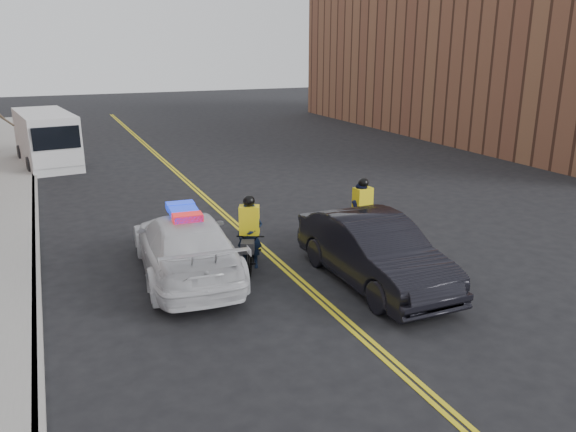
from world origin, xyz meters
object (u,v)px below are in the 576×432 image
at_px(police_cruiser, 186,245).
at_px(cyclist_near, 250,243).
at_px(cyclist_far, 362,218).
at_px(dark_sedan, 374,251).
at_px(cargo_van, 47,140).

height_order(police_cruiser, cyclist_near, cyclist_near).
relative_size(police_cruiser, cyclist_far, 2.86).
distance_m(police_cruiser, dark_sedan, 4.69).
bearing_deg(police_cruiser, cyclist_far, -172.22).
xyz_separation_m(police_cruiser, cyclist_near, (1.66, -0.13, -0.13)).
bearing_deg(cyclist_far, cargo_van, 110.41).
bearing_deg(cyclist_far, police_cruiser, 176.80).
bearing_deg(dark_sedan, cyclist_near, 137.28).
bearing_deg(dark_sedan, cargo_van, 110.05).
distance_m(dark_sedan, cyclist_far, 2.94).
distance_m(police_cruiser, cyclist_far, 5.34).
relative_size(dark_sedan, cyclist_far, 2.54).
bearing_deg(cargo_van, police_cruiser, -87.46).
distance_m(cargo_van, cyclist_far, 17.85).
distance_m(cyclist_near, cyclist_far, 3.70).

